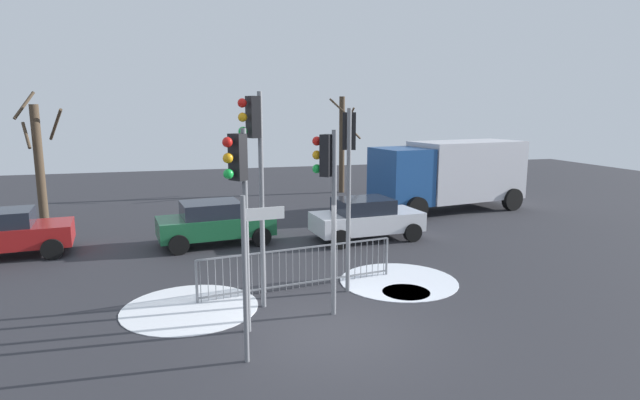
% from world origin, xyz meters
% --- Properties ---
extents(ground_plane, '(60.00, 60.00, 0.00)m').
position_xyz_m(ground_plane, '(0.00, 0.00, 0.00)').
color(ground_plane, '#2D2D33').
extents(traffic_light_rear_left, '(0.47, 0.46, 4.11)m').
position_xyz_m(traffic_light_rear_left, '(0.21, 0.93, 3.02)').
color(traffic_light_rear_left, slate).
rests_on(traffic_light_rear_left, ground).
extents(traffic_light_foreground_right, '(0.49, 0.44, 4.18)m').
position_xyz_m(traffic_light_foreground_right, '(-1.76, 0.35, 3.07)').
color(traffic_light_foreground_right, slate).
rests_on(traffic_light_foreground_right, ground).
extents(traffic_light_mid_left, '(0.37, 0.55, 4.57)m').
position_xyz_m(traffic_light_mid_left, '(1.14, 2.27, 3.34)').
color(traffic_light_mid_left, slate).
rests_on(traffic_light_mid_left, ground).
extents(traffic_light_rear_right, '(0.55, 0.37, 4.92)m').
position_xyz_m(traffic_light_rear_right, '(-1.25, 1.64, 3.60)').
color(traffic_light_rear_right, slate).
rests_on(traffic_light_rear_right, ground).
extents(direction_sign_post, '(0.79, 0.14, 3.08)m').
position_xyz_m(direction_sign_post, '(-1.78, -0.84, 1.73)').
color(direction_sign_post, slate).
rests_on(direction_sign_post, ground).
extents(pedestrian_guard_railing, '(5.21, 0.85, 1.07)m').
position_xyz_m(pedestrian_guard_railing, '(-0.03, 2.70, 0.55)').
color(pedestrian_guard_railing, slate).
rests_on(pedestrian_guard_railing, ground).
extents(car_white_far, '(3.93, 2.19, 1.47)m').
position_xyz_m(car_white_far, '(3.36, 6.94, 0.77)').
color(car_white_far, silver).
rests_on(car_white_far, ground).
extents(car_red_trailing, '(3.96, 2.27, 1.47)m').
position_xyz_m(car_red_trailing, '(-8.21, 7.89, 0.77)').
color(car_red_trailing, maroon).
rests_on(car_red_trailing, ground).
extents(car_green_mid, '(3.98, 2.33, 1.47)m').
position_xyz_m(car_green_mid, '(-1.81, 7.69, 0.77)').
color(car_green_mid, '#195933').
rests_on(car_green_mid, ground).
extents(delivery_truck, '(7.34, 3.71, 3.10)m').
position_xyz_m(delivery_truck, '(8.81, 10.85, 1.74)').
color(delivery_truck, silver).
rests_on(delivery_truck, ground).
extents(bare_tree_left, '(1.90, 1.67, 5.25)m').
position_xyz_m(bare_tree_left, '(-8.39, 13.63, 2.54)').
color(bare_tree_left, '#473828').
rests_on(bare_tree_left, ground).
extents(bare_tree_centre, '(1.80, 1.78, 5.19)m').
position_xyz_m(bare_tree_centre, '(5.72, 16.99, 2.72)').
color(bare_tree_centre, '#473828').
rests_on(bare_tree_centre, ground).
extents(snow_patch_kerb, '(1.20, 1.20, 0.01)m').
position_xyz_m(snow_patch_kerb, '(2.48, 1.66, 0.01)').
color(snow_patch_kerb, silver).
rests_on(snow_patch_kerb, ground).
extents(snow_patch_island, '(3.14, 3.14, 0.01)m').
position_xyz_m(snow_patch_island, '(2.65, 2.49, 0.01)').
color(snow_patch_island, white).
rests_on(snow_patch_island, ground).
extents(snow_patch_verge, '(3.13, 3.13, 0.01)m').
position_xyz_m(snow_patch_verge, '(-2.78, 2.03, 0.01)').
color(snow_patch_verge, white).
rests_on(snow_patch_verge, ground).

